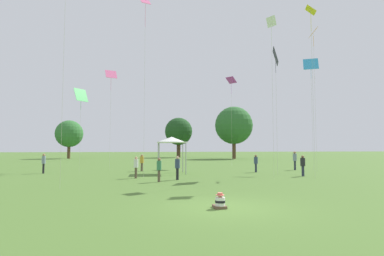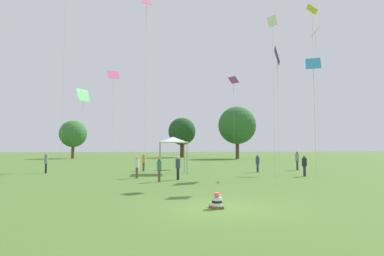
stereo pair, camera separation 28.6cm
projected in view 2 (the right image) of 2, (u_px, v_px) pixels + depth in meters
ground_plane at (223, 208)px, 10.99m from camera, size 300.00×300.00×0.00m
seated_toddler at (217, 202)px, 10.87m from camera, size 0.44×0.56×0.58m
person_standing_0 at (297, 159)px, 29.45m from camera, size 0.50×0.50×1.86m
person_standing_1 at (178, 166)px, 20.61m from camera, size 0.38×0.38×1.62m
person_standing_2 at (46, 161)px, 25.91m from camera, size 0.43×0.43×1.70m
person_standing_3 at (159, 167)px, 19.34m from camera, size 0.34×0.34×1.55m
person_standing_4 at (258, 162)px, 26.86m from camera, size 0.48×0.48×1.57m
person_standing_5 at (144, 161)px, 28.19m from camera, size 0.49×0.49×1.58m
person_standing_6 at (304, 164)px, 23.03m from camera, size 0.49×0.49×1.61m
person_standing_7 at (137, 165)px, 21.69m from camera, size 0.42×0.42×1.56m
canopy_tent at (173, 140)px, 25.83m from camera, size 2.49×2.49×3.15m
kite_0 at (83, 96)px, 28.52m from camera, size 1.25×1.34×7.82m
kite_1 at (113, 77)px, 31.92m from camera, size 1.33×1.03×10.49m
kite_2 at (277, 58)px, 25.07m from camera, size 0.87×1.43×10.56m
kite_3 at (234, 82)px, 36.12m from camera, size 1.38×1.40×10.71m
kite_4 at (313, 65)px, 29.53m from camera, size 1.58×1.25×11.14m
kite_5 at (146, 12)px, 23.48m from camera, size 0.90×0.77×13.95m
kite_6 at (316, 37)px, 27.77m from camera, size 0.87×1.10×13.37m
kite_7 at (272, 30)px, 22.12m from camera, size 0.64×0.77×11.93m
kite_8 at (312, 18)px, 21.30m from camera, size 0.86×0.97×12.34m
distant_tree_0 at (73, 134)px, 61.67m from camera, size 5.50×5.50×7.83m
distant_tree_1 at (237, 125)px, 60.40m from camera, size 7.60×7.60×10.55m
distant_tree_2 at (182, 132)px, 68.66m from camera, size 6.28×6.28×9.10m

